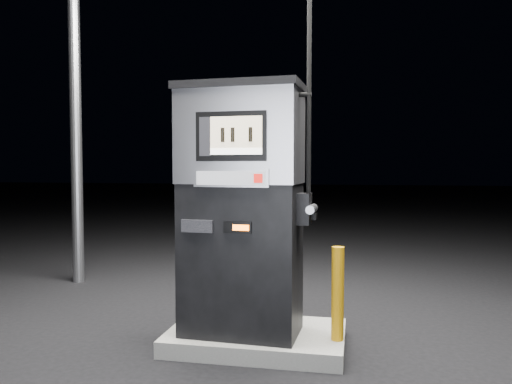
# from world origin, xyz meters

# --- Properties ---
(ground) EXTENTS (80.00, 80.00, 0.00)m
(ground) POSITION_xyz_m (0.00, 0.00, 0.00)
(ground) COLOR black
(ground) RESTS_ON ground
(pump_island) EXTENTS (1.60, 1.00, 0.15)m
(pump_island) POSITION_xyz_m (0.00, 0.00, 0.07)
(pump_island) COLOR #5E5F5A
(pump_island) RESTS_ON ground
(fuel_dispenser) EXTENTS (1.24, 0.72, 4.62)m
(fuel_dispenser) POSITION_xyz_m (-0.12, -0.10, 1.30)
(fuel_dispenser) COLOR black
(fuel_dispenser) RESTS_ON pump_island
(bollard_left) EXTENTS (0.15, 0.15, 0.99)m
(bollard_left) POSITION_xyz_m (-0.55, 0.16, 0.64)
(bollard_left) COLOR #C6860B
(bollard_left) RESTS_ON pump_island
(bollard_right) EXTENTS (0.14, 0.14, 0.81)m
(bollard_right) POSITION_xyz_m (0.74, -0.13, 0.56)
(bollard_right) COLOR #C6860B
(bollard_right) RESTS_ON pump_island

